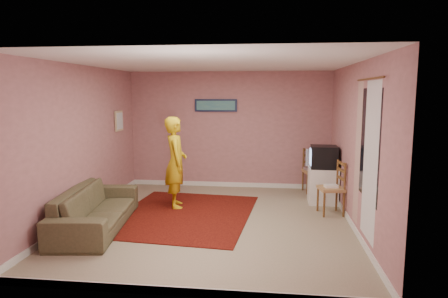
# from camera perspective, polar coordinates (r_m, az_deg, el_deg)

# --- Properties ---
(ground) EXTENTS (5.00, 5.00, 0.00)m
(ground) POSITION_cam_1_polar(r_m,az_deg,el_deg) (6.80, -1.49, -10.26)
(ground) COLOR gray
(ground) RESTS_ON ground
(wall_back) EXTENTS (4.50, 0.02, 2.60)m
(wall_back) POSITION_cam_1_polar(r_m,az_deg,el_deg) (8.97, 0.76, 2.73)
(wall_back) COLOR #B4767B
(wall_back) RESTS_ON ground
(wall_front) EXTENTS (4.50, 0.02, 2.60)m
(wall_front) POSITION_cam_1_polar(r_m,az_deg,el_deg) (4.08, -6.58, -3.90)
(wall_front) COLOR #B4767B
(wall_front) RESTS_ON ground
(wall_left) EXTENTS (0.02, 5.00, 2.60)m
(wall_left) POSITION_cam_1_polar(r_m,az_deg,el_deg) (7.18, -19.59, 0.90)
(wall_left) COLOR #B4767B
(wall_left) RESTS_ON ground
(wall_right) EXTENTS (0.02, 5.00, 2.60)m
(wall_right) POSITION_cam_1_polar(r_m,az_deg,el_deg) (6.58, 18.26, 0.33)
(wall_right) COLOR #B4767B
(wall_right) RESTS_ON ground
(ceiling) EXTENTS (4.50, 5.00, 0.02)m
(ceiling) POSITION_cam_1_polar(r_m,az_deg,el_deg) (6.47, -1.58, 12.15)
(ceiling) COLOR white
(ceiling) RESTS_ON wall_back
(baseboard_back) EXTENTS (4.50, 0.02, 0.10)m
(baseboard_back) POSITION_cam_1_polar(r_m,az_deg,el_deg) (9.17, 0.74, -5.07)
(baseboard_back) COLOR white
(baseboard_back) RESTS_ON ground
(baseboard_front) EXTENTS (4.50, 0.02, 0.10)m
(baseboard_front) POSITION_cam_1_polar(r_m,az_deg,el_deg) (4.52, -6.28, -19.56)
(baseboard_front) COLOR white
(baseboard_front) RESTS_ON ground
(baseboard_left) EXTENTS (0.02, 5.00, 0.10)m
(baseboard_left) POSITION_cam_1_polar(r_m,az_deg,el_deg) (7.43, -19.06, -8.71)
(baseboard_left) COLOR white
(baseboard_left) RESTS_ON ground
(baseboard_right) EXTENTS (0.02, 5.00, 0.10)m
(baseboard_right) POSITION_cam_1_polar(r_m,az_deg,el_deg) (6.85, 17.71, -10.09)
(baseboard_right) COLOR white
(baseboard_right) RESTS_ON ground
(window) EXTENTS (0.01, 1.10, 1.50)m
(window) POSITION_cam_1_polar(r_m,az_deg,el_deg) (5.68, 20.06, 0.59)
(window) COLOR black
(window) RESTS_ON wall_right
(curtain_sheer) EXTENTS (0.01, 0.75, 2.10)m
(curtain_sheer) POSITION_cam_1_polar(r_m,az_deg,el_deg) (5.56, 20.17, -1.65)
(curtain_sheer) COLOR silver
(curtain_sheer) RESTS_ON wall_right
(curtain_floral) EXTENTS (0.01, 0.35, 2.10)m
(curtain_floral) POSITION_cam_1_polar(r_m,az_deg,el_deg) (6.24, 18.56, -0.56)
(curtain_floral) COLOR beige
(curtain_floral) RESTS_ON wall_right
(curtain_rod) EXTENTS (0.02, 1.40, 0.02)m
(curtain_rod) POSITION_cam_1_polar(r_m,az_deg,el_deg) (5.63, 20.05, 9.41)
(curtain_rod) COLOR brown
(curtain_rod) RESTS_ON wall_right
(picture_back) EXTENTS (0.95, 0.04, 0.28)m
(picture_back) POSITION_cam_1_polar(r_m,az_deg,el_deg) (8.94, -1.18, 6.25)
(picture_back) COLOR #161E3C
(picture_back) RESTS_ON wall_back
(picture_left) EXTENTS (0.04, 0.38, 0.42)m
(picture_left) POSITION_cam_1_polar(r_m,az_deg,el_deg) (8.60, -14.76, 3.90)
(picture_left) COLOR #C7B589
(picture_left) RESTS_ON wall_left
(area_rug) EXTENTS (2.49, 3.00, 0.02)m
(area_rug) POSITION_cam_1_polar(r_m,az_deg,el_deg) (7.16, -5.64, -9.28)
(area_rug) COLOR black
(area_rug) RESTS_ON ground
(tv_cabinet) EXTENTS (0.54, 0.50, 0.69)m
(tv_cabinet) POSITION_cam_1_polar(r_m,az_deg,el_deg) (8.01, 13.94, -5.09)
(tv_cabinet) COLOR white
(tv_cabinet) RESTS_ON ground
(crt_tv) EXTENTS (0.52, 0.46, 0.43)m
(crt_tv) POSITION_cam_1_polar(r_m,az_deg,el_deg) (7.90, 14.04, -1.12)
(crt_tv) COLOR black
(crt_tv) RESTS_ON tv_cabinet
(chair_a) EXTENTS (0.49, 0.48, 0.51)m
(chair_a) POSITION_cam_1_polar(r_m,az_deg,el_deg) (8.78, 12.71, -2.38)
(chair_a) COLOR tan
(chair_a) RESTS_ON ground
(dvd_player) EXTENTS (0.43, 0.37, 0.06)m
(dvd_player) POSITION_cam_1_polar(r_m,az_deg,el_deg) (8.79, 12.69, -2.78)
(dvd_player) COLOR #AEAEB3
(dvd_player) RESTS_ON chair_a
(blue_throw) EXTENTS (0.35, 0.04, 0.37)m
(blue_throw) POSITION_cam_1_polar(r_m,az_deg,el_deg) (8.75, 12.75, -1.20)
(blue_throw) COLOR #92ADEE
(blue_throw) RESTS_ON chair_a
(chair_b) EXTENTS (0.48, 0.50, 0.51)m
(chair_b) POSITION_cam_1_polar(r_m,az_deg,el_deg) (7.29, 15.07, -4.57)
(chair_b) COLOR tan
(chair_b) RESTS_ON ground
(game_console) EXTENTS (0.25, 0.19, 0.05)m
(game_console) POSITION_cam_1_polar(r_m,az_deg,el_deg) (7.30, 15.05, -5.12)
(game_console) COLOR white
(game_console) RESTS_ON chair_b
(sofa) EXTENTS (1.13, 2.30, 0.65)m
(sofa) POSITION_cam_1_polar(r_m,az_deg,el_deg) (6.69, -17.80, -8.07)
(sofa) COLOR brown
(sofa) RESTS_ON ground
(person) EXTENTS (0.57, 0.71, 1.70)m
(person) POSITION_cam_1_polar(r_m,az_deg,el_deg) (7.47, -6.92, -1.91)
(person) COLOR gold
(person) RESTS_ON ground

